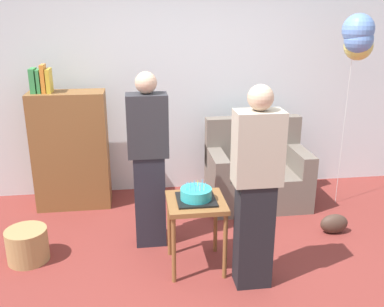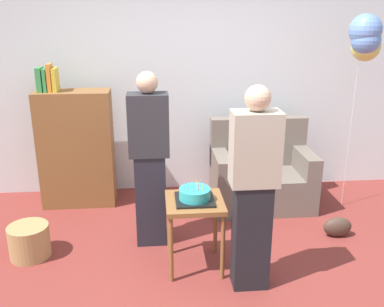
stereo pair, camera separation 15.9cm
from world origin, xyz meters
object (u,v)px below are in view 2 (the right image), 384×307
object	(u,v)px
bookshelf	(76,148)
balloon_bunch	(366,38)
wicker_basket	(29,241)
person_blowing_candles	(150,160)
couch	(261,175)
handbag	(337,227)
person_holding_cake	(253,190)
birthday_cake	(195,195)
side_table	(195,211)

from	to	relation	value
bookshelf	balloon_bunch	size ratio (longest dim) A/B	0.76
balloon_bunch	wicker_basket	bearing A→B (deg)	-167.54
person_blowing_candles	wicker_basket	bearing A→B (deg)	-154.63
couch	wicker_basket	distance (m)	2.52
handbag	person_holding_cake	bearing A→B (deg)	-146.16
couch	bookshelf	bearing A→B (deg)	174.45
bookshelf	person_blowing_candles	world-z (taller)	person_blowing_candles
bookshelf	balloon_bunch	world-z (taller)	balloon_bunch
birthday_cake	person_blowing_candles	world-z (taller)	person_blowing_candles
person_blowing_candles	balloon_bunch	distance (m)	2.46
birthday_cake	handbag	world-z (taller)	birthday_cake
couch	side_table	xyz separation A→B (m)	(-0.87, -1.21, 0.19)
bookshelf	side_table	distance (m)	1.85
handbag	bookshelf	bearing A→B (deg)	158.83
wicker_basket	handbag	distance (m)	2.91
bookshelf	birthday_cake	bearing A→B (deg)	-49.83
couch	handbag	bearing A→B (deg)	-54.83
couch	person_holding_cake	size ratio (longest dim) A/B	0.67
handbag	balloon_bunch	xyz separation A→B (m)	(0.36, 0.62, 1.75)
person_blowing_candles	handbag	bearing A→B (deg)	14.74
birthday_cake	balloon_bunch	world-z (taller)	balloon_bunch
person_blowing_candles	side_table	bearing A→B (deg)	-34.05
bookshelf	birthday_cake	size ratio (longest dim) A/B	4.96
wicker_basket	handbag	xyz separation A→B (m)	(2.91, 0.10, -0.05)
bookshelf	balloon_bunch	distance (m)	3.24
couch	birthday_cake	bearing A→B (deg)	-125.69
person_blowing_candles	person_holding_cake	distance (m)	1.09
couch	person_blowing_candles	distance (m)	1.53
side_table	balloon_bunch	distance (m)	2.45
couch	birthday_cake	world-z (taller)	couch
handbag	couch	bearing A→B (deg)	125.17
couch	person_holding_cake	xyz separation A→B (m)	(-0.45, -1.51, 0.49)
couch	handbag	size ratio (longest dim) A/B	3.93
bookshelf	wicker_basket	world-z (taller)	bookshelf
couch	balloon_bunch	distance (m)	1.79
person_blowing_candles	wicker_basket	distance (m)	1.30
side_table	person_blowing_candles	world-z (taller)	person_blowing_candles
couch	bookshelf	world-z (taller)	bookshelf
person_blowing_candles	handbag	xyz separation A→B (m)	(1.82, -0.06, -0.73)
person_holding_cake	handbag	size ratio (longest dim) A/B	5.82
side_table	handbag	distance (m)	1.56
side_table	person_holding_cake	world-z (taller)	person_holding_cake
bookshelf	balloon_bunch	bearing A→B (deg)	-7.65
couch	balloon_bunch	bearing A→B (deg)	-12.20
couch	bookshelf	xyz separation A→B (m)	(-2.06, 0.20, 0.33)
wicker_basket	side_table	bearing A→B (deg)	-11.02
balloon_bunch	person_blowing_candles	bearing A→B (deg)	-165.64
wicker_basket	birthday_cake	bearing A→B (deg)	-11.02
balloon_bunch	bookshelf	bearing A→B (deg)	172.35
bookshelf	side_table	bearing A→B (deg)	-49.83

